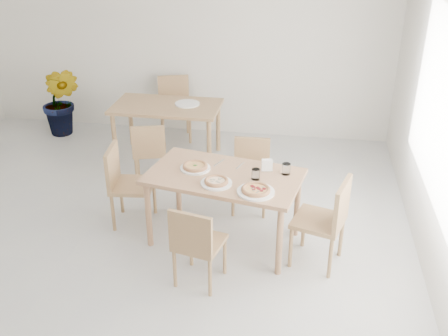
% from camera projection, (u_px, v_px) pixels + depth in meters
% --- Properties ---
extents(main_table, '(1.60, 1.10, 0.75)m').
position_uv_depth(main_table, '(224.00, 182.00, 5.09)').
color(main_table, tan).
rests_on(main_table, ground).
extents(chair_south, '(0.48, 0.48, 0.80)m').
position_uv_depth(chair_south, '(196.00, 242.00, 4.54)').
color(chair_south, '#A17E50').
rests_on(chair_south, ground).
extents(chair_north, '(0.41, 0.41, 0.80)m').
position_uv_depth(chair_north, '(251.00, 169.00, 5.79)').
color(chair_north, '#A17E50').
rests_on(chair_north, ground).
extents(chair_west, '(0.48, 0.48, 0.87)m').
position_uv_depth(chair_west, '(124.00, 180.00, 5.48)').
color(chair_west, '#A17E50').
rests_on(chair_west, ground).
extents(chair_east, '(0.55, 0.55, 0.89)m').
position_uv_depth(chair_east, '(328.00, 217.00, 4.80)').
color(chair_east, '#A17E50').
rests_on(chair_east, ground).
extents(plate_margherita, '(0.30, 0.30, 0.02)m').
position_uv_depth(plate_margherita, '(195.00, 168.00, 5.16)').
color(plate_margherita, white).
rests_on(plate_margherita, main_table).
extents(plate_mushroom, '(0.29, 0.29, 0.02)m').
position_uv_depth(plate_mushroom, '(216.00, 183.00, 4.88)').
color(plate_mushroom, white).
rests_on(plate_mushroom, main_table).
extents(plate_pepperoni, '(0.34, 0.34, 0.02)m').
position_uv_depth(plate_pepperoni, '(256.00, 192.00, 4.73)').
color(plate_pepperoni, white).
rests_on(plate_pepperoni, main_table).
extents(pizza_margherita, '(0.31, 0.31, 0.03)m').
position_uv_depth(pizza_margherita, '(195.00, 166.00, 5.15)').
color(pizza_margherita, tan).
rests_on(pizza_margherita, plate_margherita).
extents(pizza_mushroom, '(0.25, 0.25, 0.03)m').
position_uv_depth(pizza_mushroom, '(216.00, 181.00, 4.87)').
color(pizza_mushroom, tan).
rests_on(pizza_mushroom, plate_mushroom).
extents(pizza_pepperoni, '(0.34, 0.34, 0.03)m').
position_uv_depth(pizza_pepperoni, '(256.00, 189.00, 4.72)').
color(pizza_pepperoni, tan).
rests_on(pizza_pepperoni, plate_pepperoni).
extents(tumbler_a, '(0.08, 0.08, 0.11)m').
position_uv_depth(tumbler_a, '(286.00, 169.00, 5.04)').
color(tumbler_a, white).
rests_on(tumbler_a, main_table).
extents(tumbler_b, '(0.08, 0.08, 0.10)m').
position_uv_depth(tumbler_b, '(256.00, 174.00, 4.95)').
color(tumbler_b, white).
rests_on(tumbler_b, main_table).
extents(napkin_holder, '(0.12, 0.08, 0.13)m').
position_uv_depth(napkin_holder, '(267.00, 166.00, 5.09)').
color(napkin_holder, silver).
rests_on(napkin_holder, main_table).
extents(fork_a, '(0.09, 0.18, 0.01)m').
position_uv_depth(fork_a, '(219.00, 163.00, 5.28)').
color(fork_a, silver).
rests_on(fork_a, main_table).
extents(fork_b, '(0.07, 0.17, 0.01)m').
position_uv_depth(fork_b, '(240.00, 166.00, 5.22)').
color(fork_b, silver).
rests_on(fork_b, main_table).
extents(second_table, '(1.40, 0.80, 0.75)m').
position_uv_depth(second_table, '(167.00, 111.00, 6.87)').
color(second_table, '#A17E50').
rests_on(second_table, ground).
extents(chair_back_s, '(0.48, 0.48, 0.79)m').
position_uv_depth(chair_back_s, '(149.00, 149.00, 6.30)').
color(chair_back_s, '#A17E50').
rests_on(chair_back_s, ground).
extents(chair_back_n, '(0.56, 0.56, 0.90)m').
position_uv_depth(chair_back_n, '(175.00, 103.00, 7.58)').
color(chair_back_n, '#A17E50').
rests_on(chair_back_n, ground).
extents(plate_empty, '(0.32, 0.32, 0.02)m').
position_uv_depth(plate_empty, '(187.00, 104.00, 6.85)').
color(plate_empty, white).
rests_on(plate_empty, second_table).
extents(potted_plant, '(0.57, 0.47, 1.03)m').
position_uv_depth(potted_plant, '(61.00, 101.00, 7.66)').
color(potted_plant, '#24651E').
rests_on(potted_plant, ground).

